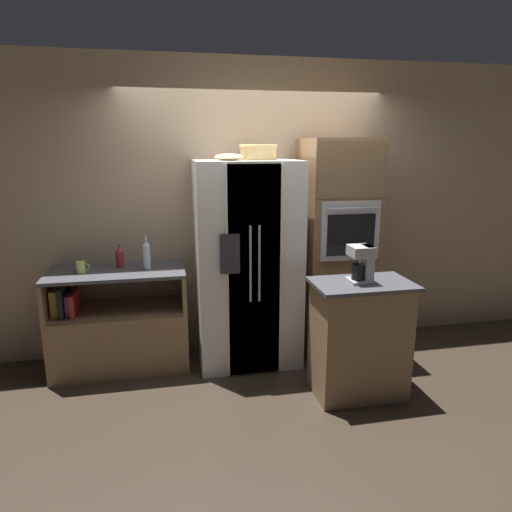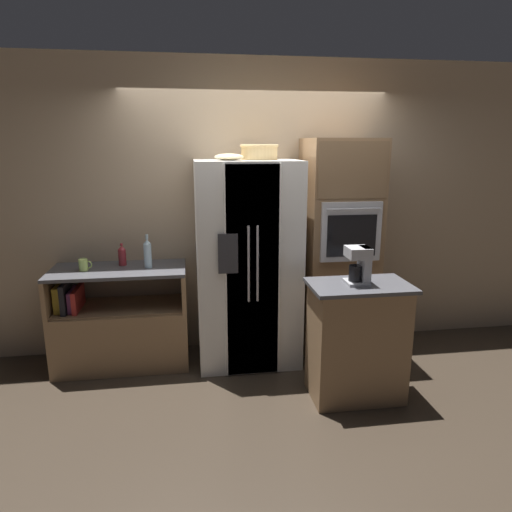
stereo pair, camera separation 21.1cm
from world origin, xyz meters
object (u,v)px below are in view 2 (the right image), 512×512
object	(u,v)px
wall_oven	(338,249)
wicker_basket	(259,151)
refrigerator	(247,264)
bottle_tall	(122,255)
fruit_bowl	(229,157)
bottle_short	(148,253)
mug	(84,265)
coffee_maker	(360,264)

from	to	relation	value
wall_oven	wicker_basket	xyz separation A→B (m)	(-0.76, 0.01, 0.91)
refrigerator	bottle_tall	bearing A→B (deg)	171.15
fruit_bowl	bottle_short	size ratio (longest dim) A/B	0.82
fruit_bowl	refrigerator	bearing A→B (deg)	19.58
wicker_basket	fruit_bowl	xyz separation A→B (m)	(-0.28, -0.11, -0.04)
wall_oven	mug	xyz separation A→B (m)	(-2.33, -0.01, -0.06)
bottle_tall	mug	distance (m)	0.35
bottle_tall	bottle_short	distance (m)	0.27
refrigerator	coffee_maker	world-z (taller)	refrigerator
wicker_basket	fruit_bowl	distance (m)	0.30
bottle_tall	coffee_maker	distance (m)	2.15
fruit_bowl	bottle_short	bearing A→B (deg)	170.79
wall_oven	coffee_maker	bearing A→B (deg)	-97.46
refrigerator	bottle_tall	xyz separation A→B (m)	(-1.14, 0.18, 0.08)
refrigerator	coffee_maker	xyz separation A→B (m)	(0.77, -0.80, 0.18)
refrigerator	wall_oven	world-z (taller)	wall_oven
refrigerator	mug	world-z (taller)	refrigerator
bottle_tall	coffee_maker	world-z (taller)	coffee_maker
fruit_bowl	coffee_maker	world-z (taller)	fruit_bowl
wall_oven	mug	distance (m)	2.34
bottle_tall	refrigerator	bearing A→B (deg)	-8.85
bottle_tall	coffee_maker	xyz separation A→B (m)	(1.91, -0.97, 0.10)
refrigerator	wall_oven	xyz separation A→B (m)	(0.88, 0.04, 0.10)
wall_oven	fruit_bowl	distance (m)	1.36
refrigerator	wicker_basket	xyz separation A→B (m)	(0.12, 0.05, 1.01)
coffee_maker	wicker_basket	bearing A→B (deg)	127.63
bottle_short	coffee_maker	world-z (taller)	coffee_maker
fruit_bowl	bottle_short	distance (m)	1.13
bottle_tall	fruit_bowl	bearing A→B (deg)	-13.52
mug	fruit_bowl	bearing A→B (deg)	-4.13
refrigerator	fruit_bowl	size ratio (longest dim) A/B	7.52
wicker_basket	mug	xyz separation A→B (m)	(-1.57, -0.02, -0.97)
wicker_basket	fruit_bowl	bearing A→B (deg)	-158.56
wall_oven	bottle_tall	bearing A→B (deg)	176.18
wall_oven	wicker_basket	bearing A→B (deg)	179.33
fruit_bowl	wicker_basket	bearing A→B (deg)	21.44
fruit_bowl	bottle_tall	distance (m)	1.34
refrigerator	wicker_basket	distance (m)	1.02
wicker_basket	fruit_bowl	size ratio (longest dim) A/B	1.36
mug	coffee_maker	distance (m)	2.38
wicker_basket	bottle_tall	xyz separation A→B (m)	(-1.26, 0.13, -0.93)
bottle_short	coffee_maker	distance (m)	1.88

